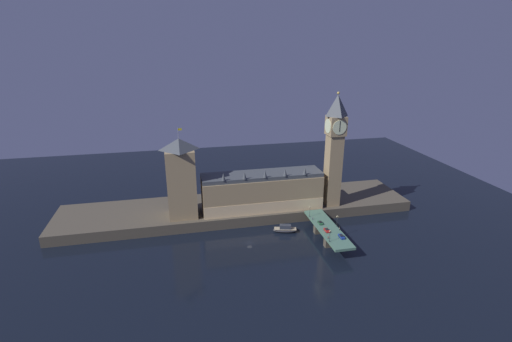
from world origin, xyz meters
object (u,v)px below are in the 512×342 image
(pedestrian_mid_walk, at_px, (339,229))
(street_lamp_near, at_px, (330,234))
(clock_tower, at_px, (334,147))
(boat_upstream, at_px, (285,229))
(street_lamp_far, at_px, (310,210))
(street_lamp_mid, at_px, (337,220))
(victoria_tower, at_px, (181,178))
(car_northbound_lead, at_px, (320,223))
(car_northbound_trail, at_px, (327,230))
(pedestrian_far_rail, at_px, (313,218))
(car_southbound_lead, at_px, (341,236))
(pedestrian_near_rail, at_px, (328,238))

(pedestrian_mid_walk, height_order, street_lamp_near, street_lamp_near)
(clock_tower, relative_size, boat_upstream, 4.70)
(pedestrian_mid_walk, relative_size, street_lamp_far, 0.24)
(clock_tower, height_order, street_lamp_mid, clock_tower)
(victoria_tower, relative_size, car_northbound_lead, 12.55)
(car_northbound_trail, relative_size, pedestrian_far_rail, 2.60)
(street_lamp_near, bearing_deg, clock_tower, 66.37)
(clock_tower, xyz_separation_m, car_northbound_lead, (-17.08, -25.81, -35.93))
(pedestrian_mid_walk, relative_size, street_lamp_mid, 0.24)
(pedestrian_mid_walk, bearing_deg, car_northbound_lead, 127.77)
(clock_tower, distance_m, street_lamp_far, 41.30)
(car_southbound_lead, height_order, street_lamp_mid, street_lamp_mid)
(car_southbound_lead, bearing_deg, street_lamp_near, -162.22)
(victoria_tower, bearing_deg, boat_upstream, -21.13)
(clock_tower, distance_m, street_lamp_mid, 45.69)
(car_northbound_trail, bearing_deg, pedestrian_near_rail, -107.32)
(victoria_tower, distance_m, street_lamp_mid, 91.39)
(street_lamp_far, bearing_deg, pedestrian_near_rail, -89.14)
(street_lamp_far, bearing_deg, car_southbound_lead, -74.06)
(car_northbound_lead, distance_m, pedestrian_mid_walk, 11.92)
(pedestrian_near_rail, relative_size, street_lamp_mid, 0.24)
(pedestrian_far_rail, distance_m, street_lamp_mid, 14.96)
(pedestrian_near_rail, bearing_deg, street_lamp_mid, 49.88)
(victoria_tower, bearing_deg, street_lamp_far, -15.45)
(street_lamp_near, bearing_deg, victoria_tower, 145.57)
(victoria_tower, relative_size, pedestrian_far_rail, 32.20)
(pedestrian_mid_walk, xyz_separation_m, street_lamp_far, (-10.14, 19.16, 3.29))
(victoria_tower, height_order, pedestrian_near_rail, victoria_tower)
(street_lamp_far, bearing_deg, car_northbound_lead, -73.77)
(street_lamp_near, height_order, boat_upstream, street_lamp_near)
(street_lamp_mid, distance_m, boat_upstream, 30.38)
(car_northbound_trail, height_order, street_lamp_mid, street_lamp_mid)
(pedestrian_near_rail, relative_size, street_lamp_near, 0.25)
(victoria_tower, xyz_separation_m, street_lamp_far, (71.97, -19.90, -18.57))
(victoria_tower, bearing_deg, street_lamp_mid, -22.76)
(car_southbound_lead, height_order, street_lamp_far, street_lamp_far)
(street_lamp_near, height_order, street_lamp_mid, street_lamp_mid)
(street_lamp_mid, bearing_deg, car_northbound_lead, 147.09)
(victoria_tower, height_order, street_lamp_mid, victoria_tower)
(street_lamp_far, bearing_deg, street_lamp_near, -90.00)
(clock_tower, relative_size, pedestrian_near_rail, 43.80)
(clock_tower, height_order, pedestrian_far_rail, clock_tower)
(pedestrian_near_rail, xyz_separation_m, pedestrian_mid_walk, (9.74, 7.59, -0.00))
(car_northbound_lead, height_order, street_lamp_near, street_lamp_near)
(clock_tower, xyz_separation_m, street_lamp_near, (-19.92, -45.51, -32.45))
(car_northbound_trail, xyz_separation_m, street_lamp_near, (-2.83, -10.50, 3.38))
(victoria_tower, height_order, car_northbound_lead, victoria_tower)
(street_lamp_near, xyz_separation_m, street_lamp_far, (0.00, 29.44, 0.03))
(pedestrian_near_rail, bearing_deg, car_northbound_trail, 72.68)
(car_southbound_lead, bearing_deg, pedestrian_mid_walk, 72.69)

